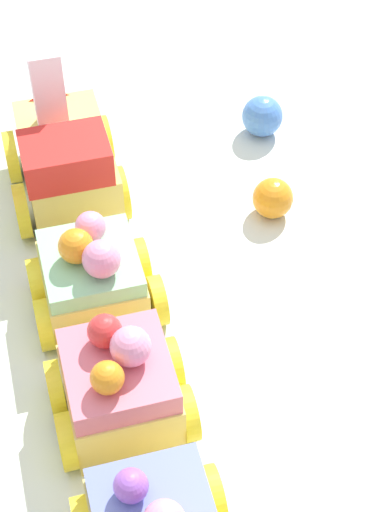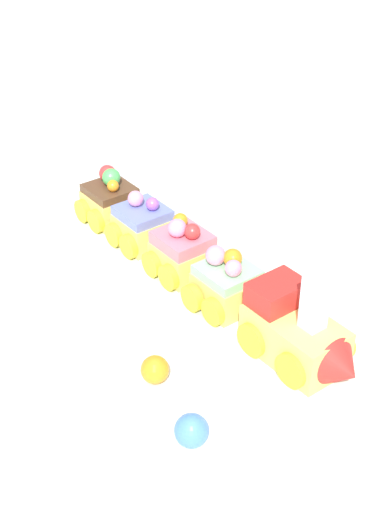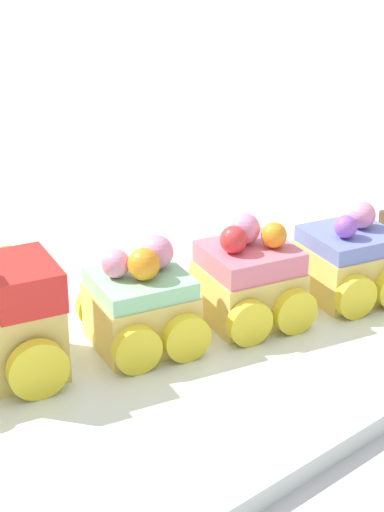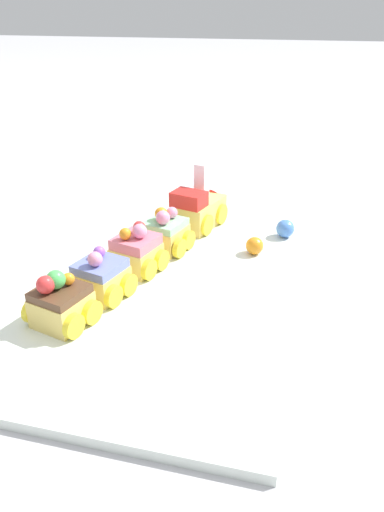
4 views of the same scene
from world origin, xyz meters
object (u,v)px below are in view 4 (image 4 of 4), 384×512
gumball_blue (285,229)px  cake_car_chocolate (61,304)px  gumball_orange (255,246)px  cake_train_locomotive (200,208)px  cake_car_blueberry (101,278)px  cake_car_mint (165,233)px  cake_car_strawberry (136,252)px

gumball_blue → cake_car_chocolate: bearing=142.9°
gumball_orange → gumball_blue: (0.07, -0.04, 0.00)m
gumball_blue → cake_train_locomotive: bearing=83.1°
cake_train_locomotive → cake_car_blueberry: (-0.25, 0.07, -0.01)m
cake_car_mint → cake_car_chocolate: same height
cake_car_blueberry → cake_car_chocolate: size_ratio=1.00×
cake_car_chocolate → gumball_blue: (0.30, -0.23, -0.01)m
cake_car_blueberry → gumball_blue: cake_car_blueberry is taller
cake_car_strawberry → gumball_blue: (0.16, -0.19, -0.01)m
cake_car_mint → gumball_blue: size_ratio=2.88×
cake_car_blueberry → gumball_orange: (0.16, -0.17, -0.01)m
cake_car_strawberry → cake_car_blueberry: size_ratio=1.00×
cake_car_chocolate → cake_car_strawberry: bearing=-0.2°
cake_car_mint → gumball_orange: cake_car_mint is taller
cake_train_locomotive → gumball_orange: bearing=-115.3°
cake_car_blueberry → cake_car_chocolate: (-0.07, 0.02, 0.00)m
cake_train_locomotive → cake_car_blueberry: bearing=180.0°
cake_car_chocolate → gumball_blue: bearing=-22.1°
cake_car_chocolate → gumball_orange: (0.23, -0.19, -0.01)m
cake_car_blueberry → cake_car_mint: bearing=-0.1°
cake_car_mint → cake_car_strawberry: bearing=180.0°
gumball_orange → gumball_blue: bearing=-28.4°
cake_train_locomotive → cake_car_strawberry: bearing=-180.0°
cake_car_mint → gumball_orange: (0.02, -0.13, -0.01)m
cake_car_chocolate → gumball_blue: 0.38m
cake_car_chocolate → cake_car_blueberry: bearing=-0.3°
cake_car_chocolate → gumball_blue: cake_car_chocolate is taller
cake_train_locomotive → cake_car_chocolate: (-0.32, 0.08, -0.00)m
cake_train_locomotive → cake_car_mint: size_ratio=1.56×
cake_car_strawberry → cake_car_mint: bearing=-0.0°
cake_train_locomotive → gumball_orange: 0.14m
cake_car_chocolate → gumball_orange: cake_car_chocolate is taller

